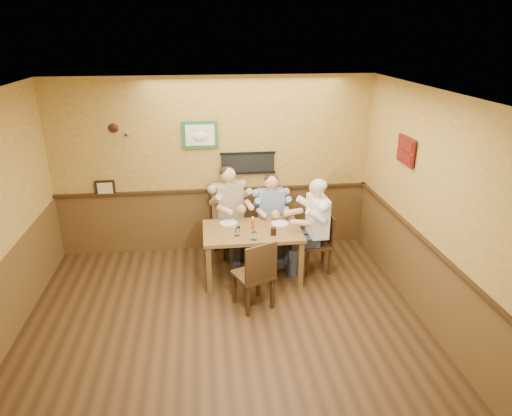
{
  "coord_description": "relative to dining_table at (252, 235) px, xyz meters",
  "views": [
    {
      "loc": [
        -0.18,
        -4.47,
        3.42
      ],
      "look_at": [
        0.53,
        1.4,
        1.1
      ],
      "focal_mm": 32.0,
      "sensor_mm": 36.0,
      "label": 1
    }
  ],
  "objects": [
    {
      "name": "room",
      "position": [
        -0.35,
        -1.28,
        1.03
      ],
      "size": [
        5.02,
        5.03,
        2.81
      ],
      "color": "#311F0E",
      "rests_on": "ground"
    },
    {
      "name": "dining_table",
      "position": [
        0.0,
        0.0,
        0.0
      ],
      "size": [
        1.4,
        0.9,
        0.75
      ],
      "color": "brown",
      "rests_on": "ground"
    },
    {
      "name": "chair_back_left",
      "position": [
        -0.29,
        0.79,
        -0.2
      ],
      "size": [
        0.56,
        0.56,
        0.92
      ],
      "primitive_type": null,
      "rotation": [
        0.0,
        0.0,
        0.41
      ],
      "color": "#382512",
      "rests_on": "ground"
    },
    {
      "name": "chair_back_right",
      "position": [
        0.38,
        0.72,
        -0.24
      ],
      "size": [
        0.4,
        0.4,
        0.84
      ],
      "primitive_type": null,
      "rotation": [
        0.0,
        0.0,
        0.02
      ],
      "color": "#382512",
      "rests_on": "ground"
    },
    {
      "name": "chair_right_end",
      "position": [
        0.97,
        0.06,
        -0.2
      ],
      "size": [
        0.44,
        0.44,
        0.91
      ],
      "primitive_type": null,
      "rotation": [
        0.0,
        0.0,
        -1.53
      ],
      "color": "#382512",
      "rests_on": "ground"
    },
    {
      "name": "chair_near_side",
      "position": [
        -0.08,
        -0.78,
        -0.17
      ],
      "size": [
        0.59,
        0.59,
        0.97
      ],
      "primitive_type": null,
      "rotation": [
        0.0,
        0.0,
        3.55
      ],
      "color": "#382512",
      "rests_on": "ground"
    },
    {
      "name": "diner_tan_shirt",
      "position": [
        -0.29,
        0.79,
        0.0
      ],
      "size": [
        0.8,
        0.8,
        1.32
      ],
      "primitive_type": null,
      "rotation": [
        0.0,
        0.0,
        0.41
      ],
      "color": "tan",
      "rests_on": "ground"
    },
    {
      "name": "diner_blue_polo",
      "position": [
        0.38,
        0.72,
        -0.06
      ],
      "size": [
        0.56,
        0.56,
        1.2
      ],
      "primitive_type": null,
      "rotation": [
        0.0,
        0.0,
        0.02
      ],
      "color": "#7891B4",
      "rests_on": "ground"
    },
    {
      "name": "diner_white_elder",
      "position": [
        0.97,
        0.06,
        -0.01
      ],
      "size": [
        0.62,
        0.62,
        1.3
      ],
      "primitive_type": null,
      "rotation": [
        0.0,
        0.0,
        -1.53
      ],
      "color": "white",
      "rests_on": "ground"
    },
    {
      "name": "water_glass_left",
      "position": [
        -0.23,
        -0.17,
        0.15
      ],
      "size": [
        0.08,
        0.08,
        0.11
      ],
      "primitive_type": "cylinder",
      "rotation": [
        0.0,
        0.0,
        -0.12
      ],
      "color": "white",
      "rests_on": "dining_table"
    },
    {
      "name": "water_glass_mid",
      "position": [
        -0.01,
        -0.34,
        0.15
      ],
      "size": [
        0.1,
        0.1,
        0.11
      ],
      "primitive_type": "cylinder",
      "rotation": [
        0.0,
        0.0,
        0.33
      ],
      "color": "white",
      "rests_on": "dining_table"
    },
    {
      "name": "cola_tumbler",
      "position": [
        0.28,
        -0.21,
        0.14
      ],
      "size": [
        0.09,
        0.09,
        0.1
      ],
      "primitive_type": "cylinder",
      "rotation": [
        0.0,
        0.0,
        -0.17
      ],
      "color": "black",
      "rests_on": "dining_table"
    },
    {
      "name": "hot_sauce_bottle",
      "position": [
        0.01,
        0.0,
        0.18
      ],
      "size": [
        0.05,
        0.05,
        0.18
      ],
      "primitive_type": "cylinder",
      "rotation": [
        0.0,
        0.0,
        0.09
      ],
      "color": "red",
      "rests_on": "dining_table"
    },
    {
      "name": "salt_shaker",
      "position": [
        -0.25,
        0.02,
        0.14
      ],
      "size": [
        0.05,
        0.05,
        0.1
      ],
      "primitive_type": "cylinder",
      "rotation": [
        0.0,
        0.0,
        0.14
      ],
      "color": "white",
      "rests_on": "dining_table"
    },
    {
      "name": "pepper_shaker",
      "position": [
        -0.2,
        -0.05,
        0.14
      ],
      "size": [
        0.05,
        0.05,
        0.09
      ],
      "primitive_type": "cylinder",
      "rotation": [
        0.0,
        0.0,
        0.43
      ],
      "color": "black",
      "rests_on": "dining_table"
    },
    {
      "name": "plate_far_left",
      "position": [
        -0.32,
        0.26,
        0.1
      ],
      "size": [
        0.3,
        0.3,
        0.02
      ],
      "primitive_type": "cylinder",
      "rotation": [
        0.0,
        0.0,
        -0.15
      ],
      "color": "silver",
      "rests_on": "dining_table"
    },
    {
      "name": "plate_far_right",
      "position": [
        0.43,
        0.15,
        0.1
      ],
      "size": [
        0.33,
        0.33,
        0.02
      ],
      "primitive_type": "cylinder",
      "rotation": [
        0.0,
        0.0,
        -0.35
      ],
      "color": "silver",
      "rests_on": "dining_table"
    }
  ]
}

